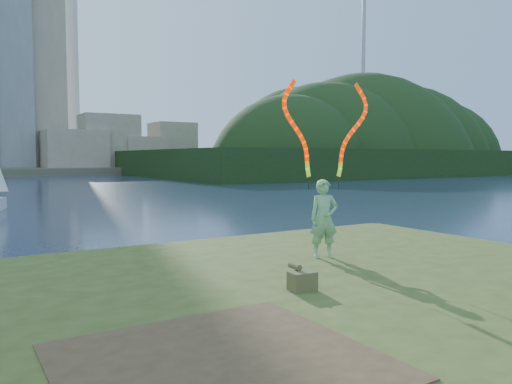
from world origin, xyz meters
TOP-DOWN VIEW (x-y plane):
  - ground at (0.00, 0.00)m, footprint 320.00×320.00m
  - grassy_knoll at (0.00, -2.30)m, footprint 20.00×18.00m
  - dirt_patch at (-2.20, -3.20)m, footprint 3.20×3.00m
  - wooded_hill at (59.57, 59.96)m, footprint 78.00×50.00m
  - woman_with_ribbons at (2.22, 0.49)m, footprint 1.93×0.78m
  - canvas_bag at (0.23, -1.39)m, footprint 0.44×0.50m

SIDE VIEW (x-z plane):
  - ground at x=0.00m, z-range 0.00..0.00m
  - wooded_hill at x=59.57m, z-range -31.34..31.66m
  - grassy_knoll at x=0.00m, z-range -0.06..0.74m
  - dirt_patch at x=-2.20m, z-range 0.80..0.82m
  - canvas_bag at x=0.23m, z-range 0.76..1.17m
  - woman_with_ribbons at x=2.22m, z-range 0.18..4.23m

